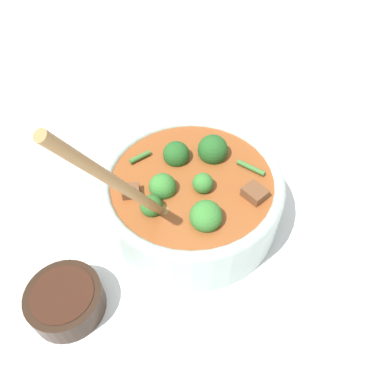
# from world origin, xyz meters

# --- Properties ---
(ground_plane) EXTENTS (4.00, 4.00, 0.00)m
(ground_plane) POSITION_xyz_m (0.00, 0.00, 0.00)
(ground_plane) COLOR silver
(stew_bowl) EXTENTS (0.26, 0.31, 0.29)m
(stew_bowl) POSITION_xyz_m (0.00, -0.00, 0.05)
(stew_bowl) COLOR #B2C6BC
(stew_bowl) RESTS_ON ground_plane
(condiment_bowl) EXTENTS (0.09, 0.09, 0.04)m
(condiment_bowl) POSITION_xyz_m (-0.01, -0.22, 0.02)
(condiment_bowl) COLOR black
(condiment_bowl) RESTS_ON ground_plane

